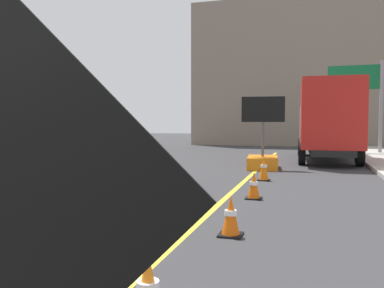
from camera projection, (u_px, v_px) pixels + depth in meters
The scene contains 9 objects.
lane_center_stripe at pixel (170, 248), 5.50m from camera, with size 0.14×36.00×0.01m, color yellow.
arrow_board_trailer at pixel (263, 156), 14.97m from camera, with size 1.60×1.90×2.70m.
box_truck at pixel (327, 120), 17.77m from camera, with size 2.66×7.42×3.45m.
pickup_car at pixel (104, 166), 9.43m from camera, with size 2.21×5.06×1.38m.
highway_guide_sign at pixel (365, 91), 21.24m from camera, with size 2.79×0.21×5.00m.
far_building_block at pixel (306, 76), 31.65m from camera, with size 16.89×7.63×10.77m, color gray.
traffic_cone_mid_lane at pixel (231, 216), 6.09m from camera, with size 0.36×0.36×0.63m.
traffic_cone_far_lane at pixel (254, 186), 9.03m from camera, with size 0.36×0.36×0.62m.
traffic_cone_curbside at pixel (264, 168), 11.87m from camera, with size 0.36×0.36×0.77m.
Camera 1 is at (1.83, 0.90, 1.74)m, focal length 37.24 mm.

